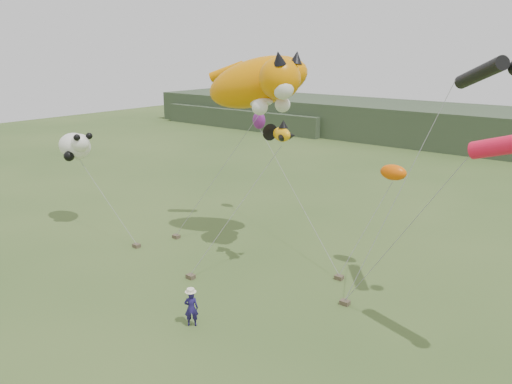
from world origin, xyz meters
TOP-DOWN VIEW (x-y plane):
  - ground at (0.00, 0.00)m, footprint 120.00×120.00m
  - headland at (-3.11, 44.69)m, footprint 90.00×13.00m
  - festival_attendant at (0.61, 0.09)m, footprint 0.63×0.61m
  - sandbag_anchors at (-1.79, 5.01)m, footprint 12.16×4.50m
  - cat_kite at (-2.55, 8.49)m, footprint 7.06×4.66m
  - fish_kite at (-0.02, 6.30)m, footprint 2.12×1.40m
  - tube_kites at (9.45, 6.05)m, footprint 5.07×5.03m
  - panda_kite at (-12.98, 4.19)m, footprint 2.72×1.76m
  - misc_kites at (-0.40, 10.77)m, footprint 11.16×3.63m

SIDE VIEW (x-z plane):
  - ground at x=0.00m, z-range 0.00..0.00m
  - sandbag_anchors at x=-1.79m, z-range 0.00..0.19m
  - festival_attendant at x=0.61m, z-range 0.00..1.45m
  - headland at x=-3.11m, z-range -0.08..3.92m
  - panda_kite at x=-12.98m, z-range 3.94..5.63m
  - misc_kites at x=-0.40m, z-range 4.36..6.43m
  - fish_kite at x=-0.02m, z-range 6.09..7.12m
  - tube_kites at x=9.45m, z-range 6.72..10.00m
  - cat_kite at x=-2.55m, z-range 6.76..10.46m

